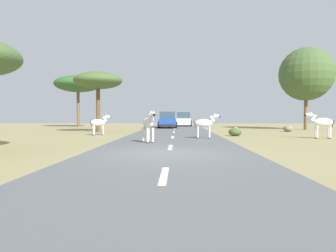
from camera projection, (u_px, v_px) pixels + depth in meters
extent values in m
plane|color=#8E8456|center=(166.00, 155.00, 10.71)|extent=(90.00, 90.00, 0.00)
cube|color=#56595B|center=(169.00, 154.00, 10.71)|extent=(6.00, 64.00, 0.05)
cube|color=silver|center=(164.00, 175.00, 6.71)|extent=(0.16, 2.00, 0.01)
cube|color=silver|center=(170.00, 147.00, 12.70)|extent=(0.16, 2.00, 0.01)
cube|color=silver|center=(173.00, 137.00, 18.70)|extent=(0.16, 2.00, 0.01)
cube|color=silver|center=(174.00, 132.00, 24.69)|extent=(0.16, 2.00, 0.01)
cube|color=silver|center=(174.00, 129.00, 30.69)|extent=(0.16, 2.00, 0.01)
cube|color=silver|center=(175.00, 127.00, 36.68)|extent=(0.16, 2.00, 0.01)
ellipsoid|color=silver|center=(148.00, 123.00, 14.95)|extent=(0.81, 1.15, 0.50)
cylinder|color=silver|center=(147.00, 136.00, 14.60)|extent=(0.14, 0.14, 0.73)
cylinder|color=#28231E|center=(147.00, 143.00, 14.61)|extent=(0.16, 0.16, 0.05)
cylinder|color=silver|center=(153.00, 135.00, 14.70)|extent=(0.14, 0.14, 0.73)
cylinder|color=#28231E|center=(153.00, 143.00, 14.71)|extent=(0.16, 0.16, 0.05)
cylinder|color=silver|center=(143.00, 135.00, 15.25)|extent=(0.14, 0.14, 0.73)
cylinder|color=#28231E|center=(143.00, 142.00, 15.26)|extent=(0.16, 0.16, 0.05)
cylinder|color=silver|center=(148.00, 135.00, 15.35)|extent=(0.14, 0.14, 0.73)
cylinder|color=#28231E|center=(148.00, 141.00, 15.36)|extent=(0.16, 0.16, 0.05)
cylinder|color=silver|center=(151.00, 118.00, 14.47)|extent=(0.33, 0.43, 0.43)
cube|color=black|center=(151.00, 116.00, 14.47)|extent=(0.17, 0.34, 0.30)
ellipsoid|color=silver|center=(153.00, 114.00, 14.23)|extent=(0.36, 0.50, 0.23)
ellipsoid|color=black|center=(154.00, 115.00, 14.06)|extent=(0.19, 0.20, 0.14)
cone|color=silver|center=(151.00, 112.00, 14.31)|extent=(0.11, 0.11, 0.14)
cone|color=silver|center=(154.00, 112.00, 14.36)|extent=(0.11, 0.11, 0.14)
cylinder|color=black|center=(145.00, 125.00, 15.45)|extent=(0.09, 0.15, 0.43)
ellipsoid|color=silver|center=(98.00, 123.00, 21.42)|extent=(1.05, 0.87, 0.47)
cylinder|color=silver|center=(103.00, 130.00, 21.49)|extent=(0.14, 0.14, 0.68)
cylinder|color=#28231E|center=(103.00, 135.00, 21.50)|extent=(0.16, 0.16, 0.05)
cylinder|color=silver|center=(102.00, 130.00, 21.71)|extent=(0.14, 0.14, 0.68)
cylinder|color=#28231E|center=(102.00, 135.00, 21.72)|extent=(0.16, 0.16, 0.05)
cylinder|color=silver|center=(94.00, 131.00, 21.16)|extent=(0.14, 0.14, 0.68)
cylinder|color=#28231E|center=(94.00, 135.00, 21.17)|extent=(0.16, 0.16, 0.05)
cylinder|color=silver|center=(93.00, 130.00, 21.38)|extent=(0.14, 0.14, 0.68)
cylinder|color=#28231E|center=(93.00, 135.00, 21.39)|extent=(0.16, 0.16, 0.05)
cylinder|color=silver|center=(105.00, 119.00, 21.65)|extent=(0.40, 0.34, 0.40)
cube|color=black|center=(105.00, 118.00, 21.65)|extent=(0.30, 0.21, 0.28)
ellipsoid|color=silver|center=(108.00, 117.00, 21.76)|extent=(0.46, 0.38, 0.22)
ellipsoid|color=black|center=(110.00, 117.00, 21.85)|extent=(0.20, 0.19, 0.13)
cone|color=silver|center=(107.00, 115.00, 21.65)|extent=(0.11, 0.11, 0.13)
cone|color=silver|center=(106.00, 115.00, 21.76)|extent=(0.11, 0.11, 0.13)
cylinder|color=black|center=(91.00, 124.00, 21.17)|extent=(0.14, 0.11, 0.40)
ellipsoid|color=silver|center=(323.00, 122.00, 18.22)|extent=(1.15, 0.59, 0.52)
cylinder|color=silver|center=(316.00, 132.00, 18.44)|extent=(0.12, 0.12, 0.75)
cylinder|color=#28231E|center=(316.00, 138.00, 18.45)|extent=(0.14, 0.14, 0.05)
cylinder|color=silver|center=(317.00, 132.00, 18.16)|extent=(0.12, 0.12, 0.75)
cylinder|color=#28231E|center=(317.00, 138.00, 18.17)|extent=(0.14, 0.14, 0.05)
cylinder|color=silver|center=(329.00, 132.00, 18.32)|extent=(0.12, 0.12, 0.75)
cylinder|color=#28231E|center=(328.00, 138.00, 18.33)|extent=(0.14, 0.14, 0.05)
cylinder|color=silver|center=(330.00, 132.00, 18.04)|extent=(0.12, 0.12, 0.75)
cylinder|color=#28231E|center=(330.00, 138.00, 18.05)|extent=(0.14, 0.14, 0.05)
cylinder|color=silver|center=(314.00, 118.00, 18.30)|extent=(0.42, 0.25, 0.44)
cube|color=black|center=(314.00, 116.00, 18.30)|extent=(0.36, 0.09, 0.30)
ellipsoid|color=silver|center=(309.00, 115.00, 18.34)|extent=(0.50, 0.26, 0.24)
ellipsoid|color=black|center=(306.00, 115.00, 18.37)|extent=(0.18, 0.16, 0.14)
cone|color=silver|center=(311.00, 113.00, 18.38)|extent=(0.10, 0.10, 0.14)
cone|color=silver|center=(312.00, 113.00, 18.24)|extent=(0.10, 0.10, 0.14)
cylinder|color=black|center=(333.00, 124.00, 18.13)|extent=(0.16, 0.06, 0.44)
ellipsoid|color=silver|center=(204.00, 123.00, 17.73)|extent=(1.00, 0.43, 0.47)
cylinder|color=silver|center=(209.00, 133.00, 17.60)|extent=(0.10, 0.10, 0.68)
cylinder|color=#28231E|center=(209.00, 138.00, 17.61)|extent=(0.12, 0.12, 0.05)
cylinder|color=silver|center=(209.00, 132.00, 17.86)|extent=(0.10, 0.10, 0.68)
cylinder|color=#28231E|center=(209.00, 138.00, 17.87)|extent=(0.12, 0.12, 0.05)
cylinder|color=silver|center=(198.00, 133.00, 17.64)|extent=(0.10, 0.10, 0.68)
cylinder|color=#28231E|center=(198.00, 138.00, 17.65)|extent=(0.12, 0.12, 0.05)
cylinder|color=silver|center=(198.00, 132.00, 17.90)|extent=(0.10, 0.10, 0.68)
cylinder|color=#28231E|center=(198.00, 138.00, 17.91)|extent=(0.12, 0.12, 0.05)
cylinder|color=silver|center=(212.00, 119.00, 17.70)|extent=(0.36, 0.19, 0.40)
cube|color=black|center=(212.00, 117.00, 17.69)|extent=(0.33, 0.05, 0.27)
ellipsoid|color=silver|center=(216.00, 116.00, 17.68)|extent=(0.44, 0.19, 0.22)
ellipsoid|color=black|center=(219.00, 117.00, 17.67)|extent=(0.16, 0.13, 0.13)
cone|color=silver|center=(214.00, 114.00, 17.62)|extent=(0.08, 0.08, 0.13)
cone|color=silver|center=(214.00, 114.00, 17.74)|extent=(0.08, 0.08, 0.13)
cylinder|color=black|center=(195.00, 125.00, 17.77)|extent=(0.14, 0.04, 0.40)
cube|color=silver|center=(184.00, 121.00, 39.71)|extent=(1.96, 4.27, 0.80)
cube|color=#334751|center=(184.00, 115.00, 39.49)|extent=(1.73, 2.26, 0.76)
cube|color=black|center=(184.00, 123.00, 41.87)|extent=(1.71, 0.23, 0.24)
cylinder|color=black|center=(191.00, 123.00, 41.00)|extent=(0.25, 0.69, 0.68)
cylinder|color=black|center=(177.00, 123.00, 41.13)|extent=(0.25, 0.69, 0.68)
cylinder|color=black|center=(191.00, 124.00, 38.31)|extent=(0.25, 0.69, 0.68)
cylinder|color=black|center=(176.00, 124.00, 38.43)|extent=(0.25, 0.69, 0.68)
cube|color=#1E479E|center=(167.00, 122.00, 33.57)|extent=(1.97, 4.27, 0.80)
cube|color=#334751|center=(167.00, 115.00, 33.74)|extent=(1.73, 2.27, 0.76)
cube|color=black|center=(167.00, 126.00, 31.42)|extent=(1.72, 0.23, 0.24)
cylinder|color=black|center=(159.00, 125.00, 32.22)|extent=(0.25, 0.69, 0.68)
cylinder|color=black|center=(176.00, 125.00, 32.24)|extent=(0.25, 0.69, 0.68)
cylinder|color=black|center=(159.00, 124.00, 34.91)|extent=(0.25, 0.69, 0.68)
cylinder|color=black|center=(175.00, 124.00, 34.94)|extent=(0.25, 0.69, 0.68)
cylinder|color=brown|center=(306.00, 113.00, 30.08)|extent=(0.33, 0.33, 3.32)
sphere|color=#425B2D|center=(306.00, 74.00, 29.96)|extent=(5.13, 5.13, 5.13)
cylinder|color=brown|center=(98.00, 111.00, 25.48)|extent=(0.33, 0.33, 3.55)
ellipsoid|color=#425B2D|center=(98.00, 80.00, 25.40)|extent=(3.95, 3.95, 1.38)
cylinder|color=brown|center=(78.00, 110.00, 37.37)|extent=(0.35, 0.35, 4.20)
ellipsoid|color=#2D5628|center=(78.00, 84.00, 37.27)|extent=(5.59, 5.59, 1.95)
ellipsoid|color=#425B2D|center=(235.00, 132.00, 20.63)|extent=(0.88, 0.79, 0.53)
ellipsoid|color=gray|center=(288.00, 129.00, 26.26)|extent=(0.78, 0.85, 0.51)
ellipsoid|color=#A89E8C|center=(236.00, 129.00, 28.48)|extent=(0.42, 0.36, 0.30)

